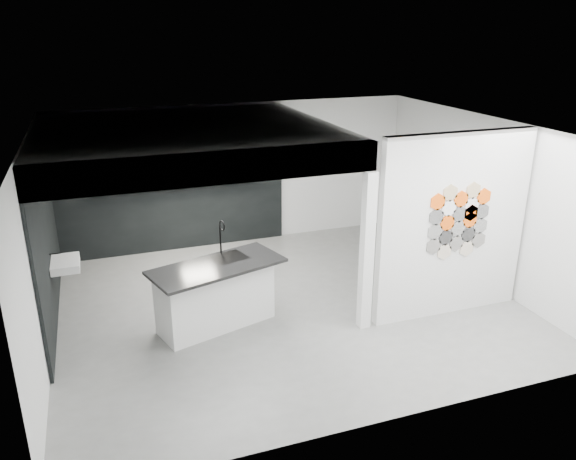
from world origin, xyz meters
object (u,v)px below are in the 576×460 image
(partition_panel, at_px, (453,226))
(kettle, at_px, (220,178))
(kitchen_island, at_px, (216,294))
(glass_bowl, at_px, (247,177))
(bottle_dark, at_px, (151,184))
(utensil_cup, at_px, (135,187))
(wall_basin, at_px, (65,264))
(stockpot, at_px, (132,184))
(glass_vase, at_px, (247,175))

(partition_panel, xyz_separation_m, kettle, (-2.62, 3.87, 0.00))
(kitchen_island, relative_size, glass_bowl, 14.92)
(bottle_dark, height_order, utensil_cup, bottle_dark)
(kettle, bearing_deg, glass_bowl, -19.61)
(wall_basin, distance_m, kettle, 3.56)
(partition_panel, distance_m, glass_bowl, 4.39)
(utensil_cup, bearing_deg, stockpot, 180.00)
(bottle_dark, bearing_deg, partition_panel, -44.57)
(partition_panel, bearing_deg, wall_basin, 161.77)
(kitchen_island, bearing_deg, stockpot, 88.06)
(partition_panel, relative_size, wall_basin, 4.67)
(glass_vase, bearing_deg, kitchen_island, -113.62)
(stockpot, bearing_deg, glass_bowl, 0.00)
(kettle, xyz_separation_m, glass_bowl, (0.54, 0.00, -0.03))
(kitchen_island, height_order, bottle_dark, kitchen_island)
(partition_panel, relative_size, utensil_cup, 30.76)
(wall_basin, xyz_separation_m, kitchen_island, (2.03, -1.05, -0.34))
(wall_basin, bearing_deg, glass_bowl, 31.35)
(bottle_dark, bearing_deg, glass_bowl, 0.00)
(stockpot, distance_m, kettle, 1.65)
(wall_basin, bearing_deg, utensil_cup, 58.91)
(kitchen_island, xyz_separation_m, kettle, (0.82, 3.12, 0.89))
(kitchen_island, height_order, kettle, kitchen_island)
(stockpot, bearing_deg, wall_basin, -120.03)
(partition_panel, relative_size, kitchen_island, 1.36)
(kettle, distance_m, glass_bowl, 0.54)
(wall_basin, xyz_separation_m, stockpot, (1.19, 2.07, 0.57))
(kettle, relative_size, glass_vase, 1.23)
(partition_panel, xyz_separation_m, wall_basin, (-5.46, 1.80, -0.55))
(partition_panel, distance_m, glass_vase, 4.39)
(kettle, height_order, glass_vase, kettle)
(bottle_dark, bearing_deg, kettle, 0.00)
(partition_panel, xyz_separation_m, stockpot, (-4.27, 3.87, 0.02))
(glass_vase, xyz_separation_m, bottle_dark, (-1.85, 0.00, -0.01))
(kitchen_island, relative_size, bottle_dark, 13.98)
(stockpot, height_order, kettle, stockpot)
(glass_bowl, height_order, utensil_cup, glass_bowl)
(glass_bowl, bearing_deg, utensil_cup, 180.00)
(partition_panel, height_order, stockpot, partition_panel)
(bottle_dark, xyz_separation_m, utensil_cup, (-0.30, 0.00, -0.03))
(stockpot, relative_size, kettle, 1.27)
(stockpot, bearing_deg, partition_panel, -42.14)
(stockpot, distance_m, glass_vase, 2.20)
(wall_basin, height_order, kitchen_island, kitchen_island)
(kettle, bearing_deg, stockpot, 160.39)
(stockpot, distance_m, utensil_cup, 0.07)
(stockpot, bearing_deg, glass_vase, 0.00)
(stockpot, bearing_deg, utensil_cup, 0.00)
(wall_basin, relative_size, kitchen_island, 0.29)
(kettle, bearing_deg, glass_vase, -19.61)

